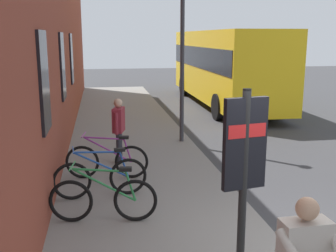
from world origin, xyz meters
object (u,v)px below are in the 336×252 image
transit_info_sign (244,156)px  city_bus (224,63)px  bicycle_far_end (107,161)px  street_lamp (182,34)px  bicycle_mid_rack (104,199)px  bicycle_by_door (101,177)px  pedestrian_by_facade (119,124)px

transit_info_sign → city_bus: (13.60, -3.96, 0.20)m
bicycle_far_end → street_lamp: 4.50m
bicycle_mid_rack → bicycle_by_door: (1.08, 0.04, 0.00)m
bicycle_by_door → street_lamp: 5.29m
bicycle_by_door → transit_info_sign: bearing=-150.5°
bicycle_mid_rack → street_lamp: (4.99, -2.31, 2.67)m
bicycle_far_end → transit_info_sign: size_ratio=0.73×
bicycle_far_end → city_bus: size_ratio=0.17×
city_bus → pedestrian_by_facade: bearing=148.5°
bicycle_by_door → city_bus: bearing=-28.0°
bicycle_by_door → city_bus: 12.10m
transit_info_sign → city_bus: bearing=-16.2°
bicycle_mid_rack → pedestrian_by_facade: size_ratio=1.13×
street_lamp → transit_info_sign: bearing=174.6°
transit_info_sign → pedestrian_by_facade: transit_info_sign is taller
bicycle_mid_rack → pedestrian_by_facade: (3.20, -0.42, 0.56)m
city_bus → street_lamp: (-6.70, 3.30, 1.26)m
bicycle_mid_rack → bicycle_far_end: bearing=-2.9°
transit_info_sign → pedestrian_by_facade: (5.11, 1.24, -0.65)m
bicycle_by_door → transit_info_sign: transit_info_sign is taller
bicycle_mid_rack → bicycle_by_door: same height
bicycle_far_end → street_lamp: bearing=-37.5°
bicycle_far_end → pedestrian_by_facade: size_ratio=1.13×
transit_info_sign → city_bus: size_ratio=0.23×
bicycle_by_door → street_lamp: (3.91, -2.35, 2.67)m
bicycle_by_door → street_lamp: bearing=-31.0°
pedestrian_by_facade → street_lamp: size_ratio=0.30×
bicycle_by_door → pedestrian_by_facade: (2.12, -0.45, 0.56)m
city_bus → transit_info_sign: bearing=163.8°
bicycle_far_end → pedestrian_by_facade: bearing=-15.9°
city_bus → bicycle_by_door: bearing=152.0°
bicycle_by_door → pedestrian_by_facade: 2.24m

